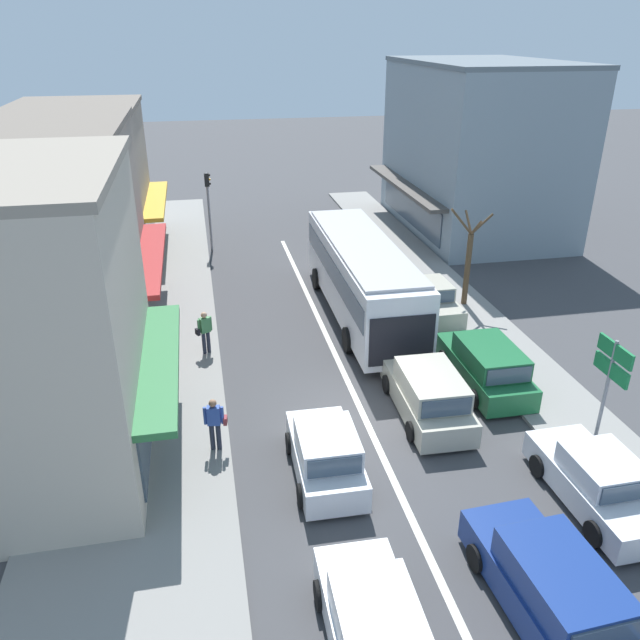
{
  "coord_description": "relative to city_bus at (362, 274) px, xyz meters",
  "views": [
    {
      "loc": [
        -4.53,
        -15.66,
        11.01
      ],
      "look_at": [
        -0.46,
        4.77,
        1.2
      ],
      "focal_mm": 35.0,
      "sensor_mm": 36.0,
      "label": 1
    }
  ],
  "objects": [
    {
      "name": "shopfront_far_end",
      "position": [
        -11.96,
        10.65,
        1.92
      ],
      "size": [
        7.08,
        8.61,
        7.6
      ],
      "color": "gray",
      "rests_on": "ground"
    },
    {
      "name": "parked_sedan_kerb_third",
      "position": [
        2.83,
        -0.33,
        -1.22
      ],
      "size": [
        1.92,
        4.21,
        1.47
      ],
      "color": "#B7B29E",
      "rests_on": "ground"
    },
    {
      "name": "wagon_queue_gap_filler",
      "position": [
        0.16,
        -7.52,
        -1.14
      ],
      "size": [
        2.04,
        4.55,
        1.58
      ],
      "color": "#B7B29E",
      "rests_on": "ground"
    },
    {
      "name": "wagon_adjacent_lane_lead",
      "position": [
        0.05,
        -15.01,
        -1.14
      ],
      "size": [
        2.1,
        4.58,
        1.58
      ],
      "color": "navy",
      "rests_on": "ground"
    },
    {
      "name": "parked_wagon_kerb_second",
      "position": [
        2.69,
        -6.21,
        -1.14
      ],
      "size": [
        1.96,
        4.51,
        1.58
      ],
      "color": "#1E6638",
      "rests_on": "ground"
    },
    {
      "name": "hatchback_adjacent_lane_trail",
      "position": [
        -3.71,
        -15.1,
        -1.17
      ],
      "size": [
        1.87,
        3.73,
        1.54
      ],
      "color": "silver",
      "rests_on": "ground"
    },
    {
      "name": "traffic_light_downstreet",
      "position": [
        -5.76,
        9.76,
        0.97
      ],
      "size": [
        0.33,
        0.24,
        4.2
      ],
      "color": "gray",
      "rests_on": "ground"
    },
    {
      "name": "parked_sedan_kerb_front",
      "position": [
        2.95,
        -12.19,
        -1.22
      ],
      "size": [
        1.95,
        4.23,
        1.47
      ],
      "color": "silver",
      "rests_on": "ground"
    },
    {
      "name": "sidewalk_left",
      "position": [
        -8.58,
        -1.33,
        -1.81
      ],
      "size": [
        5.2,
        44.0,
        0.14
      ],
      "primitive_type": "cube",
      "color": "gray",
      "rests_on": "ground"
    },
    {
      "name": "ground_plane",
      "position": [
        -1.78,
        -7.33,
        -1.88
      ],
      "size": [
        140.0,
        140.0,
        0.0
      ],
      "primitive_type": "plane",
      "color": "#3F3F42"
    },
    {
      "name": "shopfront_mid_block",
      "position": [
        -11.96,
        1.46,
        2.07
      ],
      "size": [
        7.35,
        9.46,
        7.92
      ],
      "color": "gray",
      "rests_on": "ground"
    },
    {
      "name": "directional_road_sign",
      "position": [
        4.12,
        -10.34,
        0.82
      ],
      "size": [
        0.1,
        1.4,
        3.6
      ],
      "color": "gray",
      "rests_on": "ground"
    },
    {
      "name": "pedestrian_with_handbag_near",
      "position": [
        -6.46,
        -2.3,
        -0.81
      ],
      "size": [
        0.63,
        0.46,
        1.63
      ],
      "color": "#232838",
      "rests_on": "sidewalk_left"
    },
    {
      "name": "building_right_far",
      "position": [
        9.7,
        11.15,
        2.81
      ],
      "size": [
        8.66,
        12.23,
        9.39
      ],
      "color": "#84939E",
      "rests_on": "ground"
    },
    {
      "name": "city_bus",
      "position": [
        0.0,
        0.0,
        0.0
      ],
      "size": [
        2.81,
        10.88,
        3.23
      ],
      "color": "silver",
      "rests_on": "ground"
    },
    {
      "name": "lane_centre_line",
      "position": [
        -1.78,
        -3.33,
        -1.88
      ],
      "size": [
        0.2,
        28.0,
        0.01
      ],
      "primitive_type": "cube",
      "color": "silver",
      "rests_on": "ground"
    },
    {
      "name": "kerb_right",
      "position": [
        4.42,
        -1.33,
        -1.82
      ],
      "size": [
        2.8,
        44.0,
        0.12
      ],
      "primitive_type": "cube",
      "color": "gray",
      "rests_on": "ground"
    },
    {
      "name": "pedestrian_browsing_midblock",
      "position": [
        -6.36,
        -8.2,
        -0.81
      ],
      "size": [
        0.66,
        0.28,
        1.63
      ],
      "color": "#232838",
      "rests_on": "sidewalk_left"
    },
    {
      "name": "hatchback_behind_bus_mid",
      "position": [
        -3.53,
        -9.81,
        -1.17
      ],
      "size": [
        1.87,
        3.73,
        1.54
      ],
      "color": "silver",
      "rests_on": "ground"
    },
    {
      "name": "street_tree_right",
      "position": [
        4.66,
        0.13,
        0.17
      ],
      "size": [
        1.9,
        1.58,
        4.39
      ],
      "color": "brown",
      "rests_on": "ground"
    }
  ]
}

